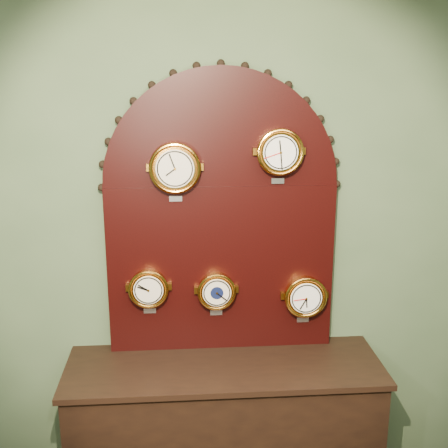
{
  "coord_description": "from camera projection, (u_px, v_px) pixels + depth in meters",
  "views": [
    {
      "loc": [
        -0.21,
        -0.42,
        2.3
      ],
      "look_at": [
        0.0,
        2.25,
        1.58
      ],
      "focal_mm": 45.73,
      "sensor_mm": 36.0,
      "label": 1
    }
  ],
  "objects": [
    {
      "name": "wall_back",
      "position": [
        220.0,
        244.0,
        3.06
      ],
      "size": [
        4.0,
        0.0,
        4.0
      ],
      "primitive_type": "plane",
      "rotation": [
        1.57,
        0.0,
        0.0
      ],
      "color": "#485E40",
      "rests_on": "ground"
    },
    {
      "name": "shop_counter",
      "position": [
        224.0,
        437.0,
        3.06
      ],
      "size": [
        1.6,
        0.5,
        0.8
      ],
      "primitive_type": "cube",
      "color": "black",
      "rests_on": "ground_plane"
    },
    {
      "name": "display_board",
      "position": [
        221.0,
        205.0,
        2.96
      ],
      "size": [
        1.26,
        0.06,
        1.53
      ],
      "color": "black",
      "rests_on": "shop_counter"
    },
    {
      "name": "roman_clock",
      "position": [
        175.0,
        168.0,
        2.82
      ],
      "size": [
        0.26,
        0.08,
        0.31
      ],
      "color": "orange",
      "rests_on": "display_board"
    },
    {
      "name": "arabic_clock",
      "position": [
        280.0,
        152.0,
        2.84
      ],
      "size": [
        0.24,
        0.08,
        0.29
      ],
      "color": "orange",
      "rests_on": "display_board"
    },
    {
      "name": "hygrometer",
      "position": [
        149.0,
        288.0,
        2.97
      ],
      "size": [
        0.21,
        0.08,
        0.26
      ],
      "color": "orange",
      "rests_on": "display_board"
    },
    {
      "name": "barometer",
      "position": [
        216.0,
        291.0,
        3.01
      ],
      "size": [
        0.2,
        0.08,
        0.26
      ],
      "color": "orange",
      "rests_on": "display_board"
    },
    {
      "name": "tide_clock",
      "position": [
        305.0,
        296.0,
        3.05
      ],
      "size": [
        0.23,
        0.08,
        0.28
      ],
      "color": "orange",
      "rests_on": "display_board"
    }
  ]
}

